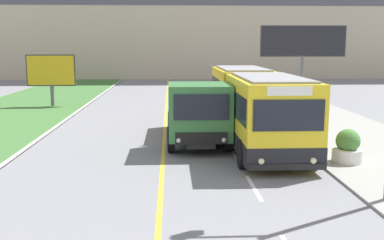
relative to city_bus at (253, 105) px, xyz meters
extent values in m
cube|color=silver|center=(-1.21, -6.93, -1.54)|extent=(0.12, 2.40, 0.01)
cube|color=silver|center=(-1.21, -2.33, -1.54)|extent=(0.12, 2.40, 0.01)
cube|color=silver|center=(-1.21, 2.27, -1.54)|extent=(0.12, 2.40, 0.01)
cube|color=silver|center=(-1.21, 6.87, -1.54)|extent=(0.12, 2.40, 0.01)
cube|color=yellow|center=(0.00, -3.24, 0.07)|extent=(2.55, 5.62, 2.69)
cube|color=black|center=(0.00, -3.24, -0.92)|extent=(2.57, 5.64, 0.70)
cube|color=black|center=(0.00, -3.24, 0.48)|extent=(2.57, 5.17, 0.94)
cube|color=gray|center=(0.00, -3.24, 1.46)|extent=(2.17, 5.05, 0.08)
cube|color=yellow|center=(0.00, 3.28, 0.07)|extent=(2.55, 5.62, 2.69)
cube|color=black|center=(0.00, 3.28, -0.92)|extent=(2.57, 5.64, 0.70)
cube|color=black|center=(0.00, 3.28, 0.48)|extent=(2.57, 5.17, 0.94)
cube|color=gray|center=(0.00, 3.28, 1.46)|extent=(2.17, 5.05, 0.08)
cube|color=#474747|center=(0.00, 0.02, 0.07)|extent=(2.34, 0.90, 2.47)
cube|color=black|center=(0.00, -6.07, 0.48)|extent=(2.24, 0.04, 0.99)
cube|color=black|center=(0.00, -6.08, -1.17)|extent=(2.50, 0.06, 0.20)
sphere|color=#F4EAB2|center=(-0.83, -6.09, -0.97)|extent=(0.20, 0.20, 0.20)
sphere|color=#F4EAB2|center=(0.83, -6.09, -0.97)|extent=(0.20, 0.20, 0.20)
cube|color=white|center=(0.00, -6.07, 1.24)|extent=(1.40, 0.04, 0.28)
cylinder|color=black|center=(-1.21, -4.81, -1.05)|extent=(0.28, 1.00, 1.00)
cylinder|color=black|center=(1.21, -4.81, -1.05)|extent=(0.28, 1.00, 1.00)
cylinder|color=black|center=(-1.21, -1.44, -1.05)|extent=(0.28, 1.00, 1.00)
cylinder|color=black|center=(1.21, -1.44, -1.05)|extent=(0.28, 1.00, 1.00)
cylinder|color=black|center=(-1.21, 3.84, -1.05)|extent=(0.28, 1.00, 1.00)
cylinder|color=black|center=(1.21, 3.84, -1.05)|extent=(0.28, 1.00, 1.00)
cube|color=black|center=(-2.53, 0.03, -1.10)|extent=(1.09, 6.80, 0.20)
cube|color=#38753D|center=(-2.53, -2.08, 0.06)|extent=(2.41, 2.57, 2.12)
cube|color=black|center=(-2.53, -3.39, 0.38)|extent=(2.05, 0.04, 0.96)
cube|color=black|center=(-2.53, -3.40, -0.78)|extent=(1.93, 0.06, 0.44)
sphere|color=silver|center=(-3.37, -3.41, -0.85)|extent=(0.18, 0.18, 0.18)
sphere|color=silver|center=(-1.69, -3.41, -0.85)|extent=(0.18, 0.18, 0.18)
cube|color=#B7931E|center=(-2.53, 1.44, -0.94)|extent=(2.29, 3.98, 0.12)
cube|color=#B7931E|center=(-3.62, 1.44, -0.30)|extent=(0.12, 3.98, 1.39)
cube|color=#B7931E|center=(-1.44, 1.44, -0.30)|extent=(0.12, 3.98, 1.39)
cube|color=#B7931E|center=(-2.53, -0.49, -0.30)|extent=(2.29, 0.12, 1.39)
cube|color=#B7931E|center=(-2.53, 3.37, -0.30)|extent=(2.29, 0.12, 1.39)
cube|color=#B7931E|center=(-2.53, -0.49, 0.51)|extent=(2.29, 0.12, 0.24)
cylinder|color=black|center=(-3.64, -2.34, -1.03)|extent=(0.30, 1.04, 1.04)
cylinder|color=black|center=(-1.42, -2.34, -1.03)|extent=(0.30, 1.04, 1.04)
cylinder|color=black|center=(-3.64, 1.64, -1.03)|extent=(0.30, 1.04, 1.04)
cylinder|color=black|center=(-1.42, 1.64, -1.03)|extent=(0.30, 1.04, 1.04)
cylinder|color=#59595B|center=(6.37, 14.28, 0.15)|extent=(0.24, 0.24, 3.39)
cube|color=#333333|center=(6.37, 14.28, 2.93)|extent=(6.51, 0.20, 2.33)
cube|color=black|center=(6.37, 14.17, 2.93)|extent=(6.35, 0.02, 2.17)
cylinder|color=#59595B|center=(-11.77, 11.42, -0.80)|extent=(0.24, 0.24, 1.50)
cube|color=#333333|center=(-11.77, 11.42, 0.94)|extent=(3.30, 0.20, 2.13)
cube|color=gold|center=(-11.77, 11.31, 0.94)|extent=(3.14, 0.02, 1.97)
cylinder|color=silver|center=(2.57, -4.46, -1.23)|extent=(1.05, 1.05, 0.48)
sphere|color=#477A38|center=(2.57, -4.46, -0.70)|extent=(0.84, 0.84, 0.84)
cylinder|color=silver|center=(2.54, 1.00, -1.22)|extent=(1.03, 1.03, 0.49)
sphere|color=#477A38|center=(2.54, 1.00, -0.70)|extent=(0.82, 0.82, 0.82)
cylinder|color=silver|center=(2.32, 6.47, -1.24)|extent=(1.12, 1.12, 0.44)
sphere|color=#477A38|center=(2.32, 6.47, -0.71)|extent=(0.89, 0.89, 0.89)
cylinder|color=silver|center=(2.44, 11.93, -1.24)|extent=(1.02, 1.02, 0.46)
sphere|color=#477A38|center=(2.44, 11.93, -0.72)|extent=(0.81, 0.81, 0.81)
camera|label=1|loc=(-3.65, -19.63, 2.63)|focal=42.00mm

